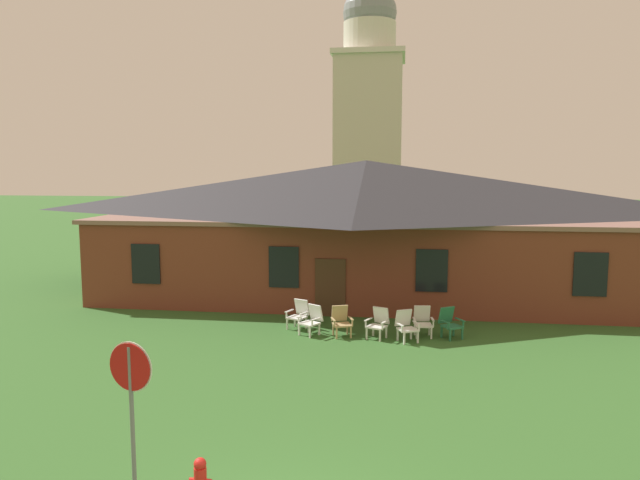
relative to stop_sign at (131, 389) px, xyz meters
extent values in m
cube|color=brown|center=(2.56, 17.30, -0.27)|extent=(21.01, 10.00, 3.20)
cube|color=#835E55|center=(2.56, 17.30, 1.41)|extent=(21.43, 10.20, 0.16)
pyramid|color=#28282D|center=(2.56, 17.30, 2.63)|extent=(21.85, 10.40, 2.28)
cube|color=black|center=(-5.32, 12.27, -0.11)|extent=(1.10, 0.06, 1.50)
cube|color=black|center=(-0.07, 12.27, -0.11)|extent=(1.10, 0.06, 1.50)
cube|color=black|center=(5.19, 12.27, -0.11)|extent=(1.10, 0.06, 1.50)
cube|color=black|center=(10.44, 12.27, -0.11)|extent=(1.10, 0.06, 1.50)
cube|color=#422819|center=(1.63, 12.27, -0.82)|extent=(1.10, 0.06, 2.10)
cube|color=beige|center=(1.53, 36.01, 4.74)|extent=(4.80, 4.80, 13.22)
cube|color=silver|center=(1.53, 36.01, 11.53)|extent=(5.18, 5.18, 0.36)
cylinder|color=silver|center=(1.53, 36.01, 12.81)|extent=(3.80, 3.80, 2.20)
sphere|color=gray|center=(1.53, 36.01, 14.59)|extent=(3.88, 3.88, 3.88)
cylinder|color=slate|center=(0.00, 0.00, -0.60)|extent=(0.07, 0.07, 2.55)
cylinder|color=white|center=(0.00, 0.01, 0.35)|extent=(0.79, 0.20, 0.81)
cylinder|color=#B71414|center=(0.00, -0.01, 0.35)|extent=(0.74, 0.20, 0.76)
cube|color=white|center=(0.85, 10.15, -1.69)|extent=(0.07, 0.07, 0.36)
cube|color=white|center=(0.43, 10.34, -1.69)|extent=(0.07, 0.07, 0.36)
cube|color=white|center=(1.03, 10.55, -1.69)|extent=(0.07, 0.07, 0.36)
cube|color=white|center=(0.61, 10.74, -1.69)|extent=(0.07, 0.07, 0.36)
cube|color=white|center=(0.73, 10.44, -1.49)|extent=(0.71, 0.70, 0.05)
cube|color=white|center=(0.86, 10.73, -1.19)|extent=(0.55, 0.39, 0.54)
cube|color=white|center=(0.99, 10.30, -1.29)|extent=(0.25, 0.45, 0.03)
cube|color=white|center=(0.92, 10.16, -1.40)|extent=(0.05, 0.05, 0.22)
cube|color=white|center=(0.46, 10.54, -1.29)|extent=(0.25, 0.45, 0.03)
cube|color=white|center=(0.39, 10.40, -1.40)|extent=(0.05, 0.05, 0.22)
cube|color=white|center=(1.33, 9.46, -1.69)|extent=(0.07, 0.07, 0.36)
cube|color=white|center=(0.95, 9.71, -1.69)|extent=(0.07, 0.07, 0.36)
cube|color=white|center=(1.57, 9.83, -1.69)|extent=(0.07, 0.07, 0.36)
cube|color=white|center=(1.19, 10.08, -1.69)|extent=(0.07, 0.07, 0.36)
cube|color=white|center=(1.26, 9.77, -1.49)|extent=(0.74, 0.73, 0.05)
cube|color=white|center=(1.43, 10.03, -1.19)|extent=(0.53, 0.44, 0.54)
cube|color=white|center=(1.49, 9.59, -1.29)|extent=(0.31, 0.42, 0.03)
cube|color=white|center=(1.40, 9.46, -1.40)|extent=(0.06, 0.06, 0.22)
cube|color=white|center=(1.01, 9.91, -1.29)|extent=(0.31, 0.42, 0.03)
cube|color=white|center=(0.92, 9.78, -1.40)|extent=(0.06, 0.06, 0.22)
cube|color=tan|center=(2.60, 9.64, -1.69)|extent=(0.06, 0.06, 0.36)
cube|color=tan|center=(2.17, 9.47, -1.69)|extent=(0.06, 0.06, 0.36)
cube|color=tan|center=(2.45, 10.05, -1.69)|extent=(0.06, 0.06, 0.36)
cube|color=tan|center=(2.02, 9.89, -1.69)|extent=(0.06, 0.06, 0.36)
cube|color=tan|center=(2.31, 9.76, -1.49)|extent=(0.69, 0.68, 0.05)
cube|color=tan|center=(2.20, 10.05, -1.19)|extent=(0.55, 0.36, 0.54)
cube|color=tan|center=(2.59, 9.85, -1.29)|extent=(0.22, 0.46, 0.03)
cube|color=tan|center=(2.65, 9.69, -1.40)|extent=(0.05, 0.05, 0.22)
cube|color=tan|center=(2.05, 9.64, -1.29)|extent=(0.22, 0.46, 0.03)
cube|color=tan|center=(2.10, 9.49, -1.40)|extent=(0.05, 0.05, 0.22)
cube|color=silver|center=(3.53, 9.39, -1.69)|extent=(0.07, 0.07, 0.36)
cube|color=silver|center=(3.11, 9.57, -1.69)|extent=(0.07, 0.07, 0.36)
cube|color=silver|center=(3.71, 9.79, -1.69)|extent=(0.07, 0.07, 0.36)
cube|color=silver|center=(3.29, 9.98, -1.69)|extent=(0.07, 0.07, 0.36)
cube|color=silver|center=(3.41, 9.68, -1.49)|extent=(0.71, 0.70, 0.05)
cube|color=silver|center=(3.53, 9.97, -1.19)|extent=(0.55, 0.38, 0.54)
cube|color=silver|center=(3.66, 9.54, -1.29)|extent=(0.25, 0.45, 0.03)
cube|color=silver|center=(3.60, 9.40, -1.40)|extent=(0.05, 0.05, 0.22)
cube|color=silver|center=(3.13, 9.78, -1.29)|extent=(0.25, 0.45, 0.03)
cube|color=silver|center=(3.07, 9.64, -1.40)|extent=(0.05, 0.05, 0.22)
cube|color=white|center=(4.67, 9.39, -1.69)|extent=(0.07, 0.07, 0.36)
cube|color=white|center=(4.26, 9.18, -1.69)|extent=(0.07, 0.07, 0.36)
cube|color=white|center=(4.47, 9.78, -1.69)|extent=(0.07, 0.07, 0.36)
cube|color=white|center=(4.06, 9.57, -1.69)|extent=(0.07, 0.07, 0.36)
cube|color=white|center=(4.37, 9.48, -1.49)|extent=(0.72, 0.71, 0.05)
cube|color=white|center=(4.23, 9.76, -1.19)|extent=(0.54, 0.40, 0.54)
cube|color=white|center=(4.64, 9.59, -1.29)|extent=(0.27, 0.44, 0.03)
cube|color=white|center=(4.71, 9.45, -1.40)|extent=(0.05, 0.05, 0.22)
cube|color=white|center=(4.12, 9.33, -1.29)|extent=(0.27, 0.44, 0.03)
cube|color=white|center=(4.19, 9.19, -1.40)|extent=(0.05, 0.05, 0.22)
cube|color=silver|center=(5.10, 9.88, -1.69)|extent=(0.06, 0.06, 0.36)
cube|color=silver|center=(4.65, 9.83, -1.69)|extent=(0.06, 0.06, 0.36)
cube|color=silver|center=(5.05, 10.32, -1.69)|extent=(0.06, 0.06, 0.36)
cube|color=silver|center=(4.60, 10.27, -1.69)|extent=(0.06, 0.06, 0.36)
cube|color=silver|center=(4.85, 10.07, -1.49)|extent=(0.59, 0.58, 0.05)
cube|color=silver|center=(4.82, 10.38, -1.19)|extent=(0.53, 0.25, 0.54)
cube|color=silver|center=(5.14, 10.09, -1.29)|extent=(0.11, 0.47, 0.03)
cube|color=silver|center=(5.16, 9.92, -1.40)|extent=(0.04, 0.04, 0.22)
cube|color=silver|center=(4.57, 10.02, -1.29)|extent=(0.11, 0.47, 0.03)
cube|color=silver|center=(4.58, 9.86, -1.40)|extent=(0.04, 0.04, 0.22)
cube|color=#28704C|center=(6.05, 9.97, -1.69)|extent=(0.07, 0.07, 0.36)
cube|color=#28704C|center=(5.67, 9.72, -1.69)|extent=(0.07, 0.07, 0.36)
cube|color=#28704C|center=(5.82, 10.34, -1.69)|extent=(0.07, 0.07, 0.36)
cube|color=#28704C|center=(5.43, 10.10, -1.69)|extent=(0.07, 0.07, 0.36)
cube|color=#28704C|center=(5.74, 10.03, -1.49)|extent=(0.73, 0.73, 0.05)
cube|color=#28704C|center=(5.58, 10.30, -1.19)|extent=(0.54, 0.44, 0.54)
cube|color=#28704C|center=(6.00, 10.17, -1.29)|extent=(0.30, 0.43, 0.03)
cube|color=#28704C|center=(6.08, 10.03, -1.40)|extent=(0.06, 0.06, 0.22)
cube|color=#28704C|center=(5.51, 9.86, -1.29)|extent=(0.30, 0.43, 0.03)
cube|color=#28704C|center=(5.59, 9.72, -1.40)|extent=(0.06, 0.06, 0.22)
sphere|color=red|center=(1.08, 0.04, -1.18)|extent=(0.20, 0.20, 0.20)
cylinder|color=red|center=(0.95, 0.04, -1.46)|extent=(0.10, 0.08, 0.08)
camera|label=1|loc=(4.17, -8.39, 3.42)|focal=33.22mm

